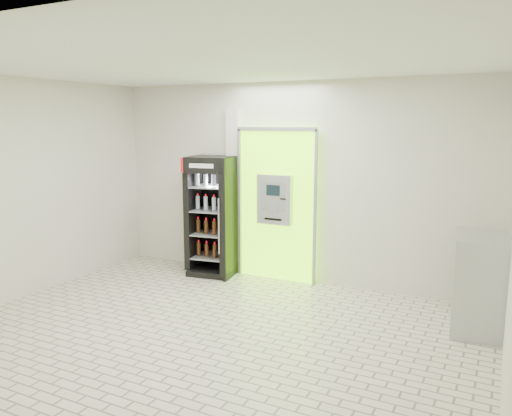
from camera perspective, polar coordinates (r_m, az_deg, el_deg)
The scene contains 6 objects.
ground at distance 5.81m, azimuth -6.01°, elevation -14.68°, with size 6.00×6.00×0.00m, color beige.
room_shell at distance 5.32m, azimuth -6.36°, elevation 3.69°, with size 6.00×6.00×6.00m.
atm_assembly at distance 7.61m, azimuth 2.46°, elevation 0.47°, with size 1.30×0.24×2.33m.
pillar at distance 7.97m, azimuth -2.54°, elevation 1.84°, with size 0.22×0.11×2.60m.
beverage_cooler at distance 7.92m, azimuth -4.85°, elevation -1.16°, with size 0.79×0.75×1.88m.
steel_cabinet at distance 6.36m, azimuth 24.16°, elevation -7.87°, with size 0.64×0.89×1.13m.
Camera 1 is at (2.91, -4.42, 2.40)m, focal length 35.00 mm.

